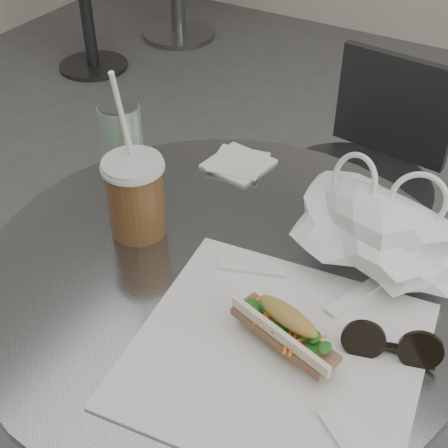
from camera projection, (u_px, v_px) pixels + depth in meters
The scene contains 10 objects.
cafe_table at pixel (224, 379), 1.12m from camera, with size 0.76×0.76×0.74m.
chair_far at pixel (354, 220), 1.69m from camera, with size 0.40×0.42×0.75m.
bg_chair at pixel (79, 6), 2.98m from camera, with size 0.39×0.40×0.73m.
sandwich_paper at pixel (276, 353), 0.82m from camera, with size 0.37×0.35×0.00m, color white.
banh_mi at pixel (285, 330), 0.81m from camera, with size 0.20×0.13×0.07m.
iced_coffee at pixel (136, 195), 0.98m from camera, with size 0.10×0.10×0.29m.
sunglasses at pixel (391, 346), 0.81m from camera, with size 0.13×0.06×0.06m.
plastic_bag at pixel (374, 231), 0.93m from camera, with size 0.24×0.18×0.12m, color white, non-canonical shape.
napkin_stack at pixel (238, 163), 1.17m from camera, with size 0.12×0.12×0.01m.
drink_can at pixel (122, 140), 1.11m from camera, with size 0.07×0.07×0.14m.
Camera 1 is at (0.36, -0.40, 1.39)m, focal length 50.00 mm.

